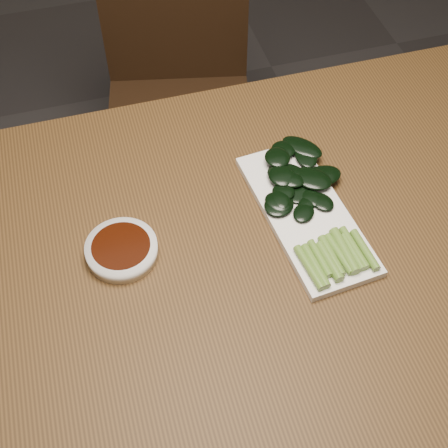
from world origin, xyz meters
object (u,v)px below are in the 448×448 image
chair_far (179,90)px  gai_lan (306,197)px  sauce_bowl (122,250)px  serving_plate (306,214)px  table (239,270)px

chair_far → gai_lan: (0.08, -0.67, 0.29)m
sauce_bowl → gai_lan: bearing=2.9°
sauce_bowl → serving_plate: 0.32m
chair_far → sauce_bowl: size_ratio=7.48×
sauce_bowl → serving_plate: size_ratio=0.36×
chair_far → gai_lan: 0.74m
serving_plate → gai_lan: (0.01, 0.02, 0.02)m
chair_far → sauce_bowl: 0.78m
table → serving_plate: bearing=13.3°
table → gai_lan: bearing=22.0°
sauce_bowl → gai_lan: (0.33, 0.02, 0.01)m
serving_plate → sauce_bowl: bearing=178.6°
chair_far → gai_lan: size_ratio=2.60×
table → gai_lan: 0.18m
serving_plate → gai_lan: size_ratio=0.97×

